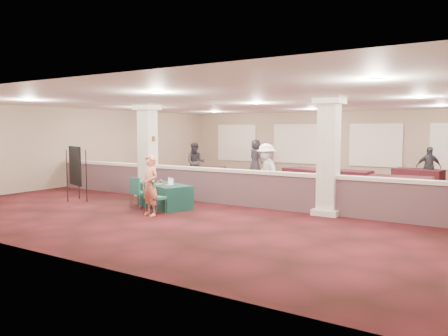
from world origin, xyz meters
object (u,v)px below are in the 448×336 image
Objects in this scene: far_table_back_left at (207,174)px; attendee_c at (429,167)px; conf_chair_side at (138,190)px; far_table_front_left at (138,177)px; far_table_front_right at (400,188)px; attendee_a at (196,162)px; attendee_b at (266,171)px; woman at (150,185)px; far_table_back_right at (418,178)px; attendee_d at (256,157)px; far_table_front_center at (309,179)px; near_table at (164,196)px; conf_chair_main at (153,195)px; far_table_back_center at (344,181)px; easel_board at (75,166)px.

attendee_c reaches higher than far_table_back_left.
far_table_front_left is at bearing 139.33° from conf_chair_side.
far_table_front_right is at bearing 48.02° from conf_chair_side.
conf_chair_side is 0.53× the size of attendee_a.
attendee_c is (9.01, 3.35, -0.05)m from attendee_a.
far_table_back_left is at bearing -175.93° from attendee_b.
woman is 8.05m from far_table_back_left.
woman is at bearing -92.13° from attendee_a.
attendee_d reaches higher than far_table_back_right.
far_table_front_center is at bearing 165.11° from far_table_front_right.
far_table_front_center is (2.22, 6.00, 0.06)m from near_table.
woman is 0.83× the size of far_table_front_right.
far_table_back_right is 0.99× the size of attendee_b.
far_table_back_left is 8.82m from far_table_back_right.
attendee_d is (-4.13, 6.95, -0.02)m from attendee_b.
conf_chair_main is at bearing -143.64° from attendee_c.
far_table_back_center reaches higher than far_table_back_right.
attendee_a reaches higher than far_table_front_center.
near_table is 6.40m from far_table_front_center.
far_table_back_left is at bearing 173.01° from attendee_c.
far_table_front_left is at bearing 147.55° from conf_chair_main.
attendee_c reaches higher than far_table_back_center.
near_table is 0.80m from conf_chair_side.
conf_chair_main is 7.94m from far_table_back_left.
attendee_d is (-4.50, 4.00, 0.49)m from far_table_front_center.
far_table_back_center is 1.13× the size of attendee_a.
conf_chair_side reaches higher than far_table_front_right.
conf_chair_side is at bearing 164.85° from conf_chair_main.
attendee_a reaches higher than far_table_back_center.
conf_chair_main is at bearing -45.15° from near_table.
far_table_front_left is 6.98m from far_table_front_center.
far_table_back_left is (-3.20, 7.26, -0.22)m from conf_chair_main.
far_table_back_left is at bearing 124.17° from conf_chair_main.
attendee_d reaches higher than conf_chair_side.
far_table_front_center is (1.73, 7.06, -0.14)m from conf_chair_main.
far_table_front_left reaches higher than far_table_back_left.
far_table_front_right is at bearing -14.89° from far_table_front_center.
attendee_b is (1.35, 4.22, 0.10)m from woman.
easel_board is 10.58m from far_table_front_right.
attendee_d is at bearing 148.44° from attendee_c.
attendee_a is (-8.63, -3.28, 0.50)m from far_table_back_right.
conf_chair_side reaches higher than far_table_back_center.
far_table_back_right is at bearing 18.05° from far_table_back_left.
far_table_front_right is (9.92, 1.77, 0.02)m from far_table_front_left.
easel_board is 0.96× the size of attendee_b.
conf_chair_side is 6.71m from attendee_a.
woman is at bearing -103.47° from far_table_front_center.
near_table is at bearing -119.45° from far_table_back_center.
easel_board reaches higher than far_table_front_right.
attendee_c is at bearing -160.45° from attendee_d.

